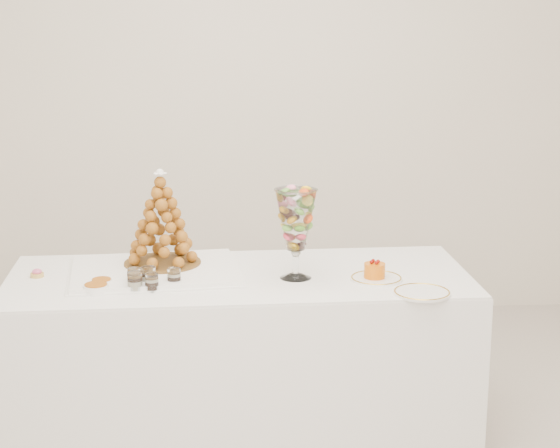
{
  "coord_description": "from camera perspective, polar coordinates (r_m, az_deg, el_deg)",
  "views": [
    {
      "loc": [
        -0.16,
        -3.27,
        1.82
      ],
      "look_at": [
        0.06,
        0.22,
        0.97
      ],
      "focal_mm": 60.0,
      "sensor_mm": 36.0,
      "label": 1
    }
  ],
  "objects": [
    {
      "name": "verrine_e",
      "position": [
        3.63,
        -7.82,
        -3.54
      ],
      "size": [
        0.06,
        0.06,
        0.07
      ],
      "primitive_type": "cylinder",
      "rotation": [
        0.0,
        0.0,
        0.14
      ],
      "color": "white",
      "rests_on": "buffet_table"
    },
    {
      "name": "spare_plate",
      "position": [
        3.61,
        8.64,
        -4.16
      ],
      "size": [
        0.22,
        0.22,
        0.01
      ],
      "primitive_type": "cylinder",
      "color": "white",
      "rests_on": "buffet_table"
    },
    {
      "name": "verrine_a",
      "position": [
        3.71,
        -8.88,
        -3.2
      ],
      "size": [
        0.06,
        0.06,
        0.07
      ],
      "primitive_type": "cylinder",
      "rotation": [
        0.0,
        0.0,
        -0.25
      ],
      "color": "white",
      "rests_on": "buffet_table"
    },
    {
      "name": "ramekin_front",
      "position": [
        3.66,
        -11.15,
        -3.89
      ],
      "size": [
        0.1,
        0.1,
        0.03
      ],
      "primitive_type": "cylinder",
      "color": "white",
      "rests_on": "buffet_table"
    },
    {
      "name": "macaron_vase",
      "position": [
        3.71,
        0.97,
        0.19
      ],
      "size": [
        0.17,
        0.17,
        0.36
      ],
      "color": "white",
      "rests_on": "buffet_table"
    },
    {
      "name": "croquembouche",
      "position": [
        3.88,
        -7.25,
        0.36
      ],
      "size": [
        0.32,
        0.32,
        0.4
      ],
      "rotation": [
        0.0,
        0.0,
        -0.2
      ],
      "color": "brown",
      "rests_on": "lace_tray"
    },
    {
      "name": "buffet_table",
      "position": [
        3.93,
        -2.46,
        -8.14
      ],
      "size": [
        1.9,
        0.81,
        0.72
      ],
      "rotation": [
        0.0,
        0.0,
        0.03
      ],
      "color": "white",
      "rests_on": "ground"
    },
    {
      "name": "verrine_d",
      "position": [
        3.64,
        -8.84,
        -3.49
      ],
      "size": [
        0.06,
        0.06,
        0.08
      ],
      "primitive_type": "cylinder",
      "rotation": [
        0.0,
        0.0,
        -0.06
      ],
      "color": "white",
      "rests_on": "buffet_table"
    },
    {
      "name": "mousse_cake",
      "position": [
        3.75,
        5.78,
        -2.82
      ],
      "size": [
        0.08,
        0.08,
        0.07
      ],
      "color": "orange",
      "rests_on": "cake_plate"
    },
    {
      "name": "cake_plate",
      "position": [
        3.77,
        5.89,
        -3.33
      ],
      "size": [
        0.21,
        0.21,
        0.01
      ],
      "primitive_type": "cylinder",
      "color": "white",
      "rests_on": "buffet_table"
    },
    {
      "name": "verrine_b",
      "position": [
        3.7,
        -8.02,
        -3.18
      ],
      "size": [
        0.06,
        0.06,
        0.08
      ],
      "primitive_type": "cylinder",
      "rotation": [
        0.0,
        0.0,
        -0.16
      ],
      "color": "white",
      "rests_on": "buffet_table"
    },
    {
      "name": "room_walls",
      "position": [
        3.28,
        -0.88,
        13.08
      ],
      "size": [
        4.54,
        4.04,
        2.82
      ],
      "color": "silver",
      "rests_on": "ground"
    },
    {
      "name": "lace_tray",
      "position": [
        3.87,
        -7.64,
        -2.84
      ],
      "size": [
        0.72,
        0.57,
        0.02
      ],
      "primitive_type": "cube",
      "rotation": [
        0.0,
        0.0,
        0.11
      ],
      "color": "white",
      "rests_on": "buffet_table"
    },
    {
      "name": "ramekin_back",
      "position": [
        3.73,
        -10.82,
        -3.55
      ],
      "size": [
        0.08,
        0.08,
        0.03
      ],
      "primitive_type": "cylinder",
      "color": "white",
      "rests_on": "buffet_table"
    },
    {
      "name": "pink_tart",
      "position": [
        3.91,
        -14.59,
        -2.94
      ],
      "size": [
        0.05,
        0.05,
        0.03
      ],
      "color": "tan",
      "rests_on": "buffet_table"
    },
    {
      "name": "verrine_c",
      "position": [
        3.69,
        -6.48,
        -3.23
      ],
      "size": [
        0.07,
        0.07,
        0.07
      ],
      "primitive_type": "cylinder",
      "rotation": [
        0.0,
        0.0,
        0.3
      ],
      "color": "white",
      "rests_on": "buffet_table"
    }
  ]
}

